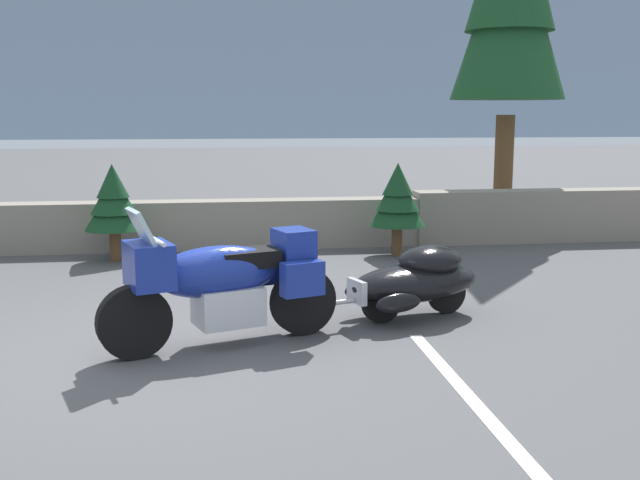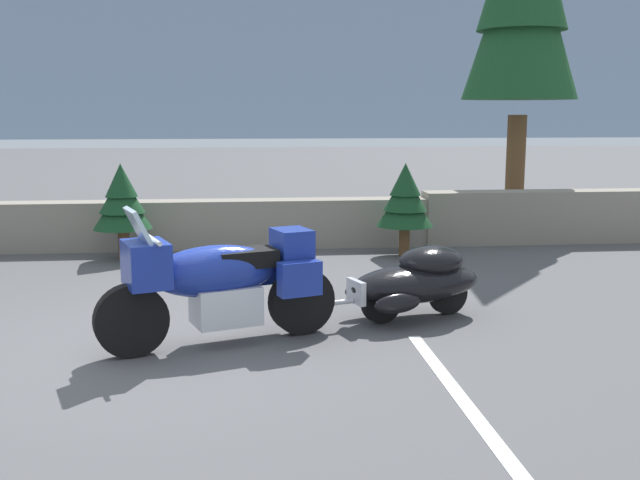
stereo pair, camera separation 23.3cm
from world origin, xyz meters
The scene contains 8 objects.
ground_plane centered at (0.00, 0.00, 0.00)m, with size 80.00×80.00×0.00m, color #4C4C4F.
stone_guard_wall centered at (-0.40, 5.31, 0.43)m, with size 24.00×0.57×0.91m.
distant_ridgeline centered at (0.00, 95.29, 8.00)m, with size 240.00×80.00×16.00m, color #7F93AD.
touring_motorcycle centered at (0.82, 0.24, 0.62)m, with size 2.23×1.19×1.33m.
car_shaped_trailer centered at (2.85, 0.95, 0.41)m, with size 2.20×1.16×0.76m.
pine_sapling_near centered at (-0.72, 4.52, 0.89)m, with size 0.85×0.85×1.42m.
pine_sapling_farther centered at (3.47, 4.39, 0.88)m, with size 0.85×0.85×1.41m.
parking_stripe_marker centered at (2.68, -1.50, 0.00)m, with size 0.12×3.60×0.01m, color silver.
Camera 2 is at (1.06, -6.57, 2.16)m, focal length 41.92 mm.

